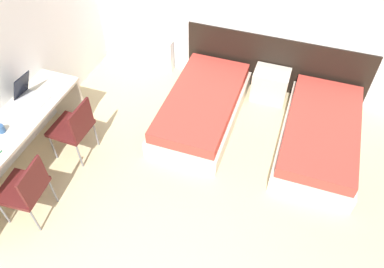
{
  "coord_description": "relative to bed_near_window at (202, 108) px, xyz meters",
  "views": [
    {
      "loc": [
        0.99,
        -0.62,
        3.77
      ],
      "look_at": [
        0.0,
        2.23,
        0.55
      ],
      "focal_mm": 35.0,
      "sensor_mm": 36.0,
      "label": 1
    }
  ],
  "objects": [
    {
      "name": "mug",
      "position": [
        -1.78,
        -1.69,
        0.62
      ],
      "size": [
        0.08,
        0.08,
        0.09
      ],
      "color": "#2D5184",
      "rests_on": "desk"
    },
    {
      "name": "laptop",
      "position": [
        -1.82,
        -1.12,
        0.64
      ],
      "size": [
        0.38,
        0.27,
        0.34
      ],
      "rotation": [
        0.0,
        0.0,
        -0.09
      ],
      "color": "silver",
      "rests_on": "desk"
    },
    {
      "name": "headboard_panel",
      "position": [
        0.81,
        0.98,
        0.24
      ],
      "size": [
        2.7,
        0.03,
        0.9
      ],
      "color": "black",
      "rests_on": "ground_plane"
    },
    {
      "name": "wall_left",
      "position": [
        -2.07,
        -1.04,
        1.15
      ],
      "size": [
        0.05,
        5.06,
        2.7
      ],
      "color": "white",
      "rests_on": "ground_plane"
    },
    {
      "name": "chair_near_notebook",
      "position": [
        -1.29,
        -2.1,
        0.29
      ],
      "size": [
        0.48,
        0.48,
        0.85
      ],
      "rotation": [
        0.0,
        0.0,
        0.08
      ],
      "color": "#511919",
      "rests_on": "ground_plane"
    },
    {
      "name": "bed_near_door",
      "position": [
        1.62,
        0.0,
        0.0
      ],
      "size": [
        0.98,
        1.9,
        0.42
      ],
      "color": "beige",
      "rests_on": "ground_plane"
    },
    {
      "name": "radiator",
      "position": [
        -1.26,
        0.9,
        0.06
      ],
      "size": [
        0.95,
        0.12,
        0.53
      ],
      "color": "silver",
      "rests_on": "ground_plane"
    },
    {
      "name": "desk",
      "position": [
        -1.76,
        -1.62,
        0.4
      ],
      "size": [
        0.56,
        2.1,
        0.78
      ],
      "color": "beige",
      "rests_on": "ground_plane"
    },
    {
      "name": "nightstand",
      "position": [
        0.81,
        0.76,
        0.03
      ],
      "size": [
        0.51,
        0.37,
        0.48
      ],
      "color": "beige",
      "rests_on": "ground_plane"
    },
    {
      "name": "bed_near_window",
      "position": [
        0.0,
        0.0,
        0.0
      ],
      "size": [
        0.98,
        1.9,
        0.42
      ],
      "color": "beige",
      "rests_on": "ground_plane"
    },
    {
      "name": "chair_near_laptop",
      "position": [
        -1.29,
        -1.14,
        0.29
      ],
      "size": [
        0.46,
        0.46,
        0.85
      ],
      "rotation": [
        0.0,
        0.0,
        -0.03
      ],
      "color": "#511919",
      "rests_on": "ground_plane"
    }
  ]
}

